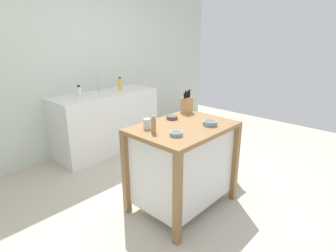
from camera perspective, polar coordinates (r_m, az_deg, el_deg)
The scene contains 14 objects.
ground_plane at distance 3.22m, azimuth 2.52°, elevation -13.86°, with size 6.89×6.89×0.00m, color #BCB29E.
wall_back at distance 4.30m, azimuth -18.53°, elevation 12.00°, with size 5.89×0.10×2.60m, color silver.
kitchen_island at distance 2.81m, azimuth 3.03°, elevation -7.44°, with size 0.99×0.72×0.88m.
knife_block at distance 3.07m, azimuth 3.89°, elevation 4.42°, with size 0.11×0.09×0.25m.
bowl_stoneware_deep at distance 2.85m, azimuth 0.83°, elevation 1.82°, with size 0.12×0.12×0.04m.
bowl_ceramic_wide at distance 2.39m, azimuth 1.69°, elevation -1.58°, with size 0.11×0.11×0.03m.
bowl_ceramic_small at distance 2.69m, azimuth 8.64°, elevation 0.63°, with size 0.14×0.14×0.04m.
drinking_cup at distance 2.56m, azimuth -4.36°, elevation 0.46°, with size 0.07×0.07×0.10m.
pepper_grinder at distance 2.44m, azimuth -3.00°, elevation 0.26°, with size 0.04×0.04×0.16m.
trash_bin at distance 3.45m, azimuth 10.12°, elevation -5.77°, with size 0.36×0.28×0.63m.
sink_counter at distance 4.29m, azimuth -12.47°, elevation 0.86°, with size 1.56×0.60×0.89m.
sink_faucet at distance 4.28m, azimuth -14.09°, elevation 8.32°, with size 0.02×0.02×0.22m.
bottle_dish_soap at distance 4.30m, azimuth -9.85°, elevation 8.48°, with size 0.05×0.05×0.21m.
bottle_hand_soap at distance 3.97m, azimuth -17.83°, elevation 6.73°, with size 0.06×0.06×0.17m.
Camera 1 is at (-2.09, -1.73, 1.73)m, focal length 29.59 mm.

